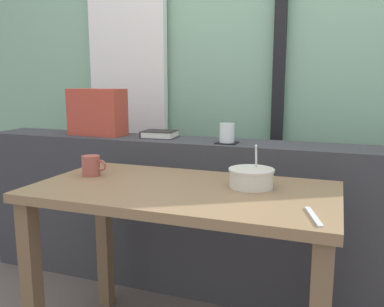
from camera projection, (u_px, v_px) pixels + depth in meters
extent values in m
cube|color=#84B293|center=(253.00, 36.00, 2.52)|extent=(4.80, 0.08, 2.80)
cube|color=white|center=(128.00, 62.00, 2.74)|extent=(0.56, 0.06, 2.50)
cube|color=black|center=(280.00, 51.00, 2.41)|extent=(0.07, 0.05, 2.60)
cube|color=#38383D|center=(223.00, 219.00, 2.11)|extent=(2.80, 0.29, 0.82)
cube|color=brown|center=(32.00, 288.00, 1.54)|extent=(0.06, 0.06, 0.69)
cube|color=brown|center=(105.00, 239.00, 2.01)|extent=(0.06, 0.06, 0.69)
cube|color=brown|center=(325.00, 273.00, 1.65)|extent=(0.06, 0.06, 0.69)
cube|color=#846647|center=(183.00, 192.00, 1.53)|extent=(1.14, 0.61, 0.03)
cube|color=black|center=(227.00, 143.00, 1.99)|extent=(0.10, 0.10, 0.00)
cylinder|color=white|center=(227.00, 133.00, 1.98)|extent=(0.07, 0.07, 0.09)
cylinder|color=orange|center=(227.00, 135.00, 1.98)|extent=(0.07, 0.07, 0.07)
cube|color=black|center=(160.00, 137.00, 2.19)|extent=(0.19, 0.16, 0.00)
cube|color=silver|center=(160.00, 134.00, 2.19)|extent=(0.18, 0.15, 0.03)
cube|color=black|center=(160.00, 131.00, 2.19)|extent=(0.19, 0.16, 0.00)
cube|color=black|center=(145.00, 134.00, 2.21)|extent=(0.02, 0.14, 0.04)
cube|color=#B74233|center=(97.00, 112.00, 2.27)|extent=(0.33, 0.15, 0.26)
cylinder|color=beige|center=(251.00, 178.00, 1.52)|extent=(0.16, 0.16, 0.07)
cylinder|color=beige|center=(252.00, 170.00, 1.51)|extent=(0.17, 0.17, 0.01)
cylinder|color=#B27038|center=(251.00, 179.00, 1.52)|extent=(0.14, 0.14, 0.05)
cylinder|color=silver|center=(256.00, 162.00, 1.53)|extent=(0.02, 0.10, 0.14)
ellipsoid|color=silver|center=(257.00, 173.00, 1.56)|extent=(0.03, 0.05, 0.01)
cube|color=silver|center=(314.00, 216.00, 1.19)|extent=(0.06, 0.17, 0.01)
cylinder|color=#9E4C42|center=(91.00, 166.00, 1.71)|extent=(0.08, 0.08, 0.08)
torus|color=#9E4C42|center=(101.00, 166.00, 1.69)|extent=(0.05, 0.01, 0.05)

